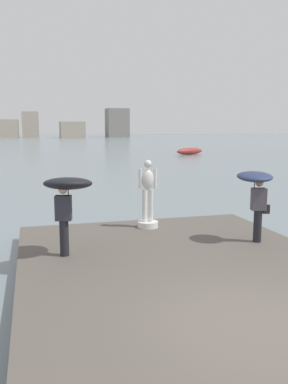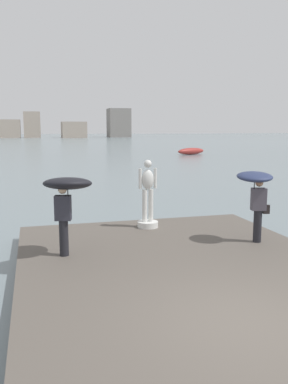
{
  "view_description": "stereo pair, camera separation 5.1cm",
  "coord_description": "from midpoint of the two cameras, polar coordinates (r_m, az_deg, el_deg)",
  "views": [
    {
      "loc": [
        -3.28,
        -5.48,
        3.47
      ],
      "look_at": [
        0.0,
        6.27,
        1.55
      ],
      "focal_mm": 38.22,
      "sensor_mm": 36.0,
      "label": 1
    },
    {
      "loc": [
        -3.23,
        -5.49,
        3.47
      ],
      "look_at": [
        0.0,
        6.27,
        1.55
      ],
      "focal_mm": 38.22,
      "sensor_mm": 36.0,
      "label": 2
    }
  ],
  "objects": [
    {
      "name": "pier",
      "position": [
        9.01,
        7.09,
        -12.39
      ],
      "size": [
        7.34,
        10.53,
        0.4
      ],
      "primitive_type": "cube",
      "color": "#564F47",
      "rests_on": "ground"
    },
    {
      "name": "ground_plane",
      "position": [
        45.73,
        -11.27,
        4.42
      ],
      "size": [
        400.0,
        400.0,
        0.0
      ],
      "primitive_type": "plane",
      "color": "slate"
    },
    {
      "name": "onlooker_right",
      "position": [
        11.32,
        15.49,
        0.57
      ],
      "size": [
        1.15,
        1.16,
        1.94
      ],
      "color": "black",
      "rests_on": "pier"
    },
    {
      "name": "onlooker_left",
      "position": [
        9.88,
        -10.6,
        0.15
      ],
      "size": [
        1.41,
        1.43,
        1.97
      ],
      "color": "black",
      "rests_on": "pier"
    },
    {
      "name": "distant_skyline",
      "position": [
        151.5,
        -12.6,
        8.95
      ],
      "size": [
        69.62,
        12.86,
        10.59
      ],
      "color": "gray",
      "rests_on": "ground"
    },
    {
      "name": "boat_near",
      "position": [
        54.54,
        6.61,
        5.68
      ],
      "size": [
        4.63,
        2.8,
        0.86
      ],
      "color": "#9E2D28",
      "rests_on": "ground"
    },
    {
      "name": "statue_white_figure",
      "position": [
        12.63,
        0.64,
        -1.21
      ],
      "size": [
        0.65,
        0.65,
        2.1
      ],
      "color": "silver",
      "rests_on": "pier"
    }
  ]
}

